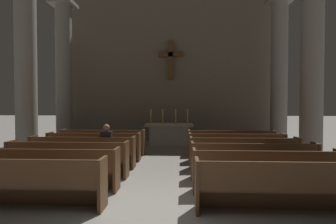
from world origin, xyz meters
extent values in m
plane|color=gray|center=(0.00, 0.00, 0.00)|extent=(80.00, 80.00, 0.00)
cube|color=brown|center=(-2.40, 0.00, 0.42)|extent=(3.03, 0.40, 0.05)
cube|color=brown|center=(-2.40, -0.23, 0.70)|extent=(3.03, 0.05, 0.50)
cube|color=brown|center=(-2.40, 0.18, 0.20)|extent=(3.03, 0.04, 0.40)
cube|color=brown|center=(-0.85, -0.02, 0.47)|extent=(0.06, 0.50, 0.95)
cube|color=brown|center=(-2.40, 1.11, 0.42)|extent=(3.03, 0.40, 0.05)
cube|color=brown|center=(-2.40, 0.88, 0.70)|extent=(3.03, 0.05, 0.50)
cube|color=brown|center=(-2.40, 1.29, 0.20)|extent=(3.03, 0.04, 0.40)
cube|color=brown|center=(-0.85, 1.09, 0.47)|extent=(0.06, 0.50, 0.95)
cube|color=brown|center=(-2.40, 2.22, 0.42)|extent=(3.03, 0.40, 0.05)
cube|color=brown|center=(-2.40, 1.99, 0.70)|extent=(3.03, 0.05, 0.50)
cube|color=brown|center=(-2.40, 2.40, 0.20)|extent=(3.03, 0.04, 0.40)
cube|color=brown|center=(-0.85, 2.20, 0.47)|extent=(0.06, 0.50, 0.95)
cube|color=brown|center=(-3.95, 2.20, 0.47)|extent=(0.06, 0.50, 0.95)
cube|color=brown|center=(-2.40, 3.33, 0.42)|extent=(3.03, 0.40, 0.05)
cube|color=brown|center=(-2.40, 3.10, 0.70)|extent=(3.03, 0.05, 0.50)
cube|color=brown|center=(-2.40, 3.51, 0.20)|extent=(3.03, 0.04, 0.40)
cube|color=brown|center=(-0.85, 3.31, 0.47)|extent=(0.06, 0.50, 0.95)
cube|color=brown|center=(-3.95, 3.31, 0.47)|extent=(0.06, 0.50, 0.95)
cube|color=brown|center=(-2.40, 4.44, 0.42)|extent=(3.03, 0.40, 0.05)
cube|color=brown|center=(-2.40, 4.21, 0.70)|extent=(3.03, 0.05, 0.50)
cube|color=brown|center=(-2.40, 4.62, 0.20)|extent=(3.03, 0.04, 0.40)
cube|color=brown|center=(-0.85, 4.42, 0.47)|extent=(0.06, 0.50, 0.95)
cube|color=brown|center=(-3.95, 4.42, 0.47)|extent=(0.06, 0.50, 0.95)
cube|color=brown|center=(-2.40, 5.54, 0.42)|extent=(3.03, 0.40, 0.05)
cube|color=brown|center=(-2.40, 5.32, 0.70)|extent=(3.03, 0.05, 0.50)
cube|color=brown|center=(-2.40, 5.72, 0.20)|extent=(3.03, 0.04, 0.40)
cube|color=brown|center=(-0.85, 5.52, 0.47)|extent=(0.06, 0.50, 0.95)
cube|color=brown|center=(-3.95, 5.52, 0.47)|extent=(0.06, 0.50, 0.95)
cube|color=brown|center=(2.40, 0.00, 0.42)|extent=(3.03, 0.40, 0.05)
cube|color=brown|center=(2.40, -0.23, 0.70)|extent=(3.03, 0.05, 0.50)
cube|color=brown|center=(2.40, 0.18, 0.20)|extent=(3.03, 0.04, 0.40)
cube|color=brown|center=(0.85, -0.02, 0.47)|extent=(0.06, 0.50, 0.95)
cube|color=brown|center=(2.40, 1.11, 0.42)|extent=(3.03, 0.40, 0.05)
cube|color=brown|center=(2.40, 0.88, 0.70)|extent=(3.03, 0.05, 0.50)
cube|color=brown|center=(2.40, 1.29, 0.20)|extent=(3.03, 0.04, 0.40)
cube|color=brown|center=(0.85, 1.09, 0.47)|extent=(0.06, 0.50, 0.95)
cube|color=brown|center=(2.40, 2.22, 0.42)|extent=(3.03, 0.40, 0.05)
cube|color=brown|center=(2.40, 1.99, 0.70)|extent=(3.03, 0.05, 0.50)
cube|color=brown|center=(2.40, 2.40, 0.20)|extent=(3.03, 0.04, 0.40)
cube|color=brown|center=(0.85, 2.20, 0.47)|extent=(0.06, 0.50, 0.95)
cube|color=brown|center=(3.95, 2.20, 0.47)|extent=(0.06, 0.50, 0.95)
cube|color=brown|center=(2.40, 3.33, 0.42)|extent=(3.03, 0.40, 0.05)
cube|color=brown|center=(2.40, 3.10, 0.70)|extent=(3.03, 0.05, 0.50)
cube|color=brown|center=(2.40, 3.51, 0.20)|extent=(3.03, 0.04, 0.40)
cube|color=brown|center=(0.85, 3.31, 0.47)|extent=(0.06, 0.50, 0.95)
cube|color=brown|center=(3.95, 3.31, 0.47)|extent=(0.06, 0.50, 0.95)
cube|color=brown|center=(2.40, 4.44, 0.42)|extent=(3.03, 0.40, 0.05)
cube|color=brown|center=(2.40, 4.21, 0.70)|extent=(3.03, 0.05, 0.50)
cube|color=brown|center=(2.40, 4.62, 0.20)|extent=(3.03, 0.04, 0.40)
cube|color=brown|center=(0.85, 4.42, 0.47)|extent=(0.06, 0.50, 0.95)
cube|color=brown|center=(3.95, 4.42, 0.47)|extent=(0.06, 0.50, 0.95)
cube|color=brown|center=(2.40, 5.54, 0.42)|extent=(3.03, 0.40, 0.05)
cube|color=brown|center=(2.40, 5.32, 0.70)|extent=(3.03, 0.05, 0.50)
cube|color=brown|center=(2.40, 5.72, 0.20)|extent=(3.03, 0.04, 0.40)
cube|color=brown|center=(0.85, 5.52, 0.47)|extent=(0.06, 0.50, 0.95)
cube|color=brown|center=(3.95, 5.52, 0.47)|extent=(0.06, 0.50, 0.95)
cube|color=gray|center=(-5.05, 4.96, 0.10)|extent=(1.06, 1.06, 0.20)
cylinder|color=gray|center=(-5.05, 4.96, 3.29)|extent=(0.75, 0.75, 6.58)
cube|color=gray|center=(5.05, 4.96, 0.10)|extent=(1.06, 1.06, 0.20)
cylinder|color=gray|center=(5.05, 4.96, 3.29)|extent=(0.75, 0.75, 6.58)
cube|color=gray|center=(-5.05, 8.26, 0.10)|extent=(1.06, 1.06, 0.20)
cylinder|color=gray|center=(-5.05, 8.26, 3.29)|extent=(0.75, 0.75, 6.58)
cube|color=gray|center=(-5.05, 8.26, 6.66)|extent=(1.13, 1.13, 0.16)
cube|color=gray|center=(5.05, 8.26, 0.10)|extent=(1.06, 1.06, 0.20)
cylinder|color=gray|center=(5.05, 8.26, 3.29)|extent=(0.75, 0.75, 6.58)
cube|color=gray|center=(5.05, 8.26, 6.66)|extent=(1.13, 1.13, 0.16)
cube|color=#A8A399|center=(0.00, 7.99, 0.44)|extent=(1.76, 0.72, 0.88)
cube|color=#A8A399|center=(0.00, 7.99, 0.94)|extent=(2.20, 0.90, 0.12)
cube|color=silver|center=(0.00, 7.99, 1.00)|extent=(2.09, 0.86, 0.01)
cylinder|color=#B79338|center=(-0.85, 7.99, 1.02)|extent=(0.16, 0.16, 0.02)
cylinder|color=#B79338|center=(-0.85, 7.99, 1.20)|extent=(0.07, 0.07, 0.37)
cylinder|color=silver|center=(-0.85, 7.99, 1.53)|extent=(0.04, 0.04, 0.30)
cylinder|color=#B79338|center=(-0.30, 7.99, 1.02)|extent=(0.16, 0.16, 0.02)
cylinder|color=#B79338|center=(-0.30, 7.99, 1.20)|extent=(0.07, 0.07, 0.37)
cylinder|color=silver|center=(-0.30, 7.99, 1.53)|extent=(0.04, 0.04, 0.30)
cylinder|color=#B79338|center=(0.30, 7.99, 1.02)|extent=(0.16, 0.16, 0.02)
cylinder|color=#B79338|center=(0.30, 7.99, 1.20)|extent=(0.07, 0.07, 0.37)
cylinder|color=silver|center=(0.30, 7.99, 1.53)|extent=(0.04, 0.04, 0.30)
cylinder|color=#B79338|center=(0.85, 7.99, 1.02)|extent=(0.16, 0.16, 0.02)
cylinder|color=#B79338|center=(0.85, 7.99, 1.20)|extent=(0.07, 0.07, 0.37)
cylinder|color=silver|center=(0.85, 7.99, 1.53)|extent=(0.04, 0.04, 0.30)
cube|color=#706656|center=(0.00, 9.92, 3.79)|extent=(11.31, 0.25, 7.59)
cube|color=brown|center=(0.00, 9.67, 4.17)|extent=(0.24, 0.24, 1.98)
cube|color=brown|center=(0.00, 9.67, 4.47)|extent=(1.27, 0.24, 0.24)
cube|color=#26262B|center=(-1.66, 3.51, 0.23)|extent=(0.24, 0.14, 0.45)
cube|color=#26262B|center=(-1.66, 3.38, 0.51)|extent=(0.28, 0.36, 0.12)
cube|color=black|center=(-1.66, 3.25, 0.84)|extent=(0.32, 0.20, 0.54)
sphere|color=#9E7051|center=(-1.66, 3.25, 1.22)|extent=(0.20, 0.20, 0.20)
camera|label=1|loc=(0.58, -5.07, 1.93)|focal=30.36mm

